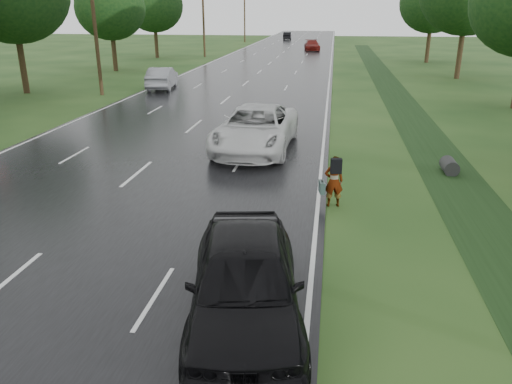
{
  "coord_description": "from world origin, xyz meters",
  "views": [
    {
      "loc": [
        6.99,
        -8.72,
        5.79
      ],
      "look_at": [
        5.18,
        3.33,
        1.3
      ],
      "focal_mm": 35.0,
      "sensor_mm": 36.0,
      "label": 1
    }
  ],
  "objects_px": {
    "dark_sedan": "(245,281)",
    "silver_sedan": "(162,78)",
    "pedestrian": "(333,181)",
    "white_pickup": "(256,129)"
  },
  "relations": [
    {
      "from": "pedestrian",
      "to": "dark_sedan",
      "type": "distance_m",
      "value": 6.67
    },
    {
      "from": "silver_sedan",
      "to": "dark_sedan",
      "type": "bearing_deg",
      "value": 103.42
    },
    {
      "from": "pedestrian",
      "to": "silver_sedan",
      "type": "bearing_deg",
      "value": -70.4
    },
    {
      "from": "pedestrian",
      "to": "dark_sedan",
      "type": "bearing_deg",
      "value": 65.3
    },
    {
      "from": "dark_sedan",
      "to": "white_pickup",
      "type": "bearing_deg",
      "value": 88.2
    },
    {
      "from": "dark_sedan",
      "to": "silver_sedan",
      "type": "distance_m",
      "value": 30.99
    },
    {
      "from": "pedestrian",
      "to": "silver_sedan",
      "type": "height_order",
      "value": "silver_sedan"
    },
    {
      "from": "pedestrian",
      "to": "dark_sedan",
      "type": "height_order",
      "value": "dark_sedan"
    },
    {
      "from": "dark_sedan",
      "to": "silver_sedan",
      "type": "bearing_deg",
      "value": 101.99
    },
    {
      "from": "pedestrian",
      "to": "dark_sedan",
      "type": "xyz_separation_m",
      "value": [
        -1.63,
        -6.47,
        0.1
      ]
    }
  ]
}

